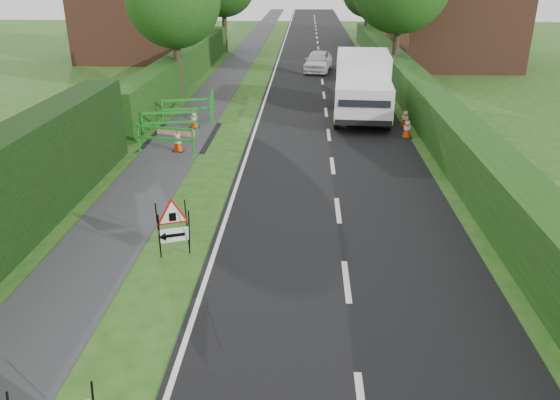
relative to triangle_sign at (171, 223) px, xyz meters
name	(u,v)px	position (x,y,z in m)	size (l,w,h in m)	color
ground	(216,307)	(1.22, -1.88, -0.81)	(120.00, 120.00, 0.00)	#204D16
road_surface	(318,50)	(3.72, 33.12, -0.80)	(6.00, 90.00, 0.02)	black
footpath	(248,49)	(-1.78, 33.12, -0.80)	(2.00, 90.00, 0.02)	#2D2D30
hedge_west_far	(189,81)	(-3.78, 20.12, -0.81)	(1.00, 24.00, 1.80)	#14380F
hedge_east	(414,108)	(7.72, 14.12, -0.81)	(1.20, 50.00, 1.50)	#14380F
house_west	(137,15)	(-8.78, 28.12, 2.09)	(7.50, 7.40, 7.88)	brown
house_east_a	(457,19)	(12.22, 26.12, 2.09)	(7.50, 7.40, 7.88)	brown
house_east_b	(428,5)	(13.22, 40.12, 2.09)	(7.50, 7.40, 7.88)	brown
tree_nw	(173,0)	(-3.38, 16.12, 3.67)	(4.40, 4.40, 6.70)	#2D2116
triangle_sign	(171,223)	(0.00, 0.00, 0.00)	(1.02, 1.02, 1.16)	black
works_van	(362,85)	(5.17, 12.52, 0.54)	(2.55, 5.73, 2.55)	silver
traffic_cone_0	(407,127)	(6.60, 9.46, -0.42)	(0.38, 0.38, 0.79)	black
traffic_cone_1	(405,117)	(6.77, 10.97, -0.42)	(0.38, 0.38, 0.79)	black
traffic_cone_2	(375,97)	(5.99, 14.54, -0.42)	(0.38, 0.38, 0.79)	black
traffic_cone_3	(178,140)	(-1.54, 7.39, -0.42)	(0.38, 0.38, 0.79)	black
traffic_cone_4	(194,118)	(-1.55, 10.42, -0.42)	(0.38, 0.38, 0.79)	black
ped_barrier_0	(165,137)	(-1.87, 7.02, -0.18)	(2.09, 0.78, 1.00)	#198A1F
ped_barrier_1	(170,120)	(-2.21, 9.14, -0.18)	(2.09, 0.70, 1.00)	#198A1F
ped_barrier_2	(187,107)	(-1.99, 11.28, -0.18)	(2.08, 0.85, 1.00)	#198A1F
ped_barrier_3	(212,103)	(-1.11, 12.05, -0.18)	(0.58, 2.09, 1.00)	#198A1F
redwhite_plank	(177,144)	(-1.80, 8.26, -0.81)	(1.50, 0.04, 0.25)	red
hatchback_car	(318,61)	(3.53, 23.47, -0.19)	(1.47, 3.65, 1.24)	white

